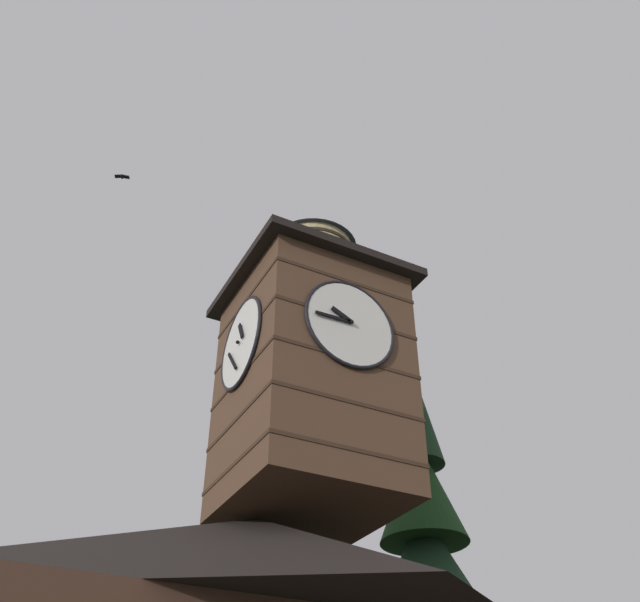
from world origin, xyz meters
TOP-DOWN VIEW (x-y plane):
  - clock_tower at (0.29, -1.29)m, footprint 4.79×4.79m
  - moon at (-18.72, -29.17)m, footprint 2.06×2.06m
  - flying_bird_high at (5.93, -4.11)m, footprint 0.50×0.30m

SIDE VIEW (x-z plane):
  - clock_tower at x=0.29m, z-range 7.76..17.14m
  - moon at x=-18.72m, z-range 13.80..15.86m
  - flying_bird_high at x=5.93m, z-range 19.71..19.82m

